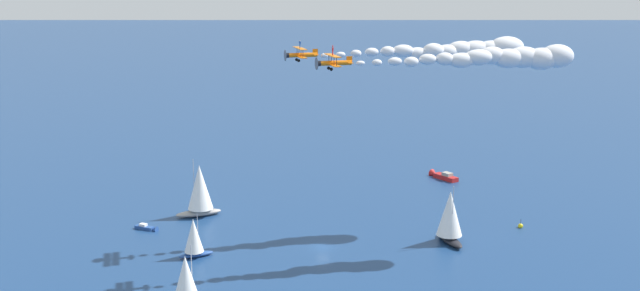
% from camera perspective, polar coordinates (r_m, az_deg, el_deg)
% --- Properties ---
extents(ground_plane, '(2000.00, 2000.00, 0.00)m').
position_cam_1_polar(ground_plane, '(147.86, 0.22, -8.05)').
color(ground_plane, navy).
extents(sailboat_near_centre, '(10.72, 7.69, 13.52)m').
position_cam_1_polar(sailboat_near_centre, '(167.59, -9.45, -3.47)').
color(sailboat_near_centre, '#9E9993').
rests_on(sailboat_near_centre, ground_plane).
extents(motorboat_far_port, '(3.07, 5.55, 1.57)m').
position_cam_1_polar(motorboat_far_port, '(162.39, -13.43, -6.32)').
color(motorboat_far_port, '#23478C').
rests_on(motorboat_far_port, ground_plane).
extents(sailboat_far_stbd, '(10.09, 5.76, 12.84)m').
position_cam_1_polar(sailboat_far_stbd, '(116.71, -10.46, -11.06)').
color(sailboat_far_stbd, black).
rests_on(sailboat_far_stbd, ground_plane).
extents(sailboat_inshore, '(7.03, 4.89, 8.79)m').
position_cam_1_polar(sailboat_inshore, '(143.89, -9.90, -7.15)').
color(sailboat_inshore, '#23478C').
rests_on(sailboat_inshore, ground_plane).
extents(motorboat_offshore, '(4.29, 9.50, 2.67)m').
position_cam_1_polar(motorboat_offshore, '(200.57, 9.61, -2.38)').
color(motorboat_offshore, '#B21E1E').
rests_on(motorboat_offshore, ground_plane).
extents(sailboat_trailing, '(7.44, 9.63, 12.37)m').
position_cam_1_polar(sailboat_trailing, '(151.28, 10.19, -5.51)').
color(sailboat_trailing, black).
rests_on(sailboat_trailing, ground_plane).
extents(marker_buoy, '(1.10, 1.10, 2.10)m').
position_cam_1_polar(marker_buoy, '(165.19, 15.51, -6.12)').
color(marker_buoy, yellow).
rests_on(marker_buoy, ground_plane).
extents(biplane_lead, '(6.91, 6.80, 3.56)m').
position_cam_1_polar(biplane_lead, '(131.38, 1.01, 6.57)').
color(biplane_lead, orange).
extents(wingwalker_lead, '(0.57, 0.83, 1.76)m').
position_cam_1_polar(wingwalker_lead, '(131.15, 1.01, 7.52)').
color(wingwalker_lead, red).
extents(smoke_trail_lead, '(39.12, 26.75, 4.91)m').
position_cam_1_polar(smoke_trail_lead, '(145.39, 14.99, 6.70)').
color(smoke_trail_lead, silver).
extents(biplane_wingman, '(6.91, 6.80, 3.56)m').
position_cam_1_polar(biplane_wingman, '(145.72, -1.58, 7.19)').
color(biplane_wingman, orange).
extents(wingwalker_wingman, '(0.87, 1.32, 1.53)m').
position_cam_1_polar(wingwalker_wingman, '(145.51, -1.59, 8.03)').
color(wingwalker_wingman, '#1E4CB2').
extents(smoke_trail_wingman, '(39.14, 27.68, 5.14)m').
position_cam_1_polar(smoke_trail_wingman, '(158.23, 11.57, 7.38)').
color(smoke_trail_wingman, silver).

